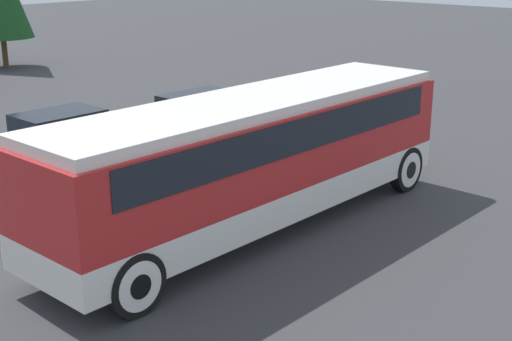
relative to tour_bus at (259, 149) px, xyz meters
name	(u,v)px	position (x,y,z in m)	size (l,w,h in m)	color
ground_plane	(256,228)	(-0.10, 0.00, -1.79)	(120.00, 120.00, 0.00)	#38383A
tour_bus	(259,149)	(0.00, 0.00, 0.00)	(10.66, 2.55, 2.94)	silver
parked_car_near	(203,114)	(4.70, 6.67, -1.08)	(4.69, 1.84, 1.41)	#2D5638
parked_car_mid	(64,137)	(-0.04, 7.41, -1.04)	(4.48, 1.80, 1.49)	navy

